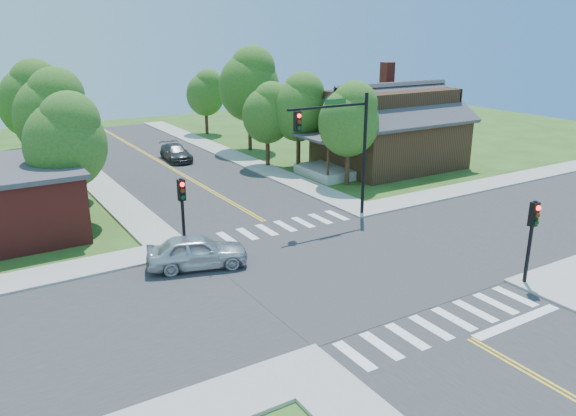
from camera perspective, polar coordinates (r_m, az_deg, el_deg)
ground at (r=26.44m, az=5.63°, el=-6.00°), size 100.00×100.00×0.00m
road_ns at (r=26.43m, az=5.63°, el=-5.97°), size 10.00×90.00×0.04m
road_ew at (r=26.43m, az=5.63°, el=-5.96°), size 90.00×10.00×0.04m
intersection_patch at (r=26.44m, az=5.63°, el=-6.00°), size 10.20×10.20×0.06m
sidewalk_ne at (r=47.67m, az=9.39°, el=4.78°), size 40.00×40.00×0.14m
crosswalk_north at (r=31.21m, az=-1.24°, el=-2.03°), size 8.85×2.00×0.01m
crosswalk_south at (r=22.35m, az=15.43°, el=-11.20°), size 8.85×2.00×0.01m
centerline at (r=26.42m, az=5.63°, el=-5.91°), size 0.30×90.00×0.01m
stop_bar at (r=23.37m, az=22.24°, el=-10.72°), size 4.60×0.45×0.09m
signal_mast_ne at (r=31.55m, az=5.46°, el=7.17°), size 5.30×0.42×7.20m
signal_pole_se at (r=25.75m, az=23.58°, el=-1.78°), size 0.34×0.42×3.80m
signal_pole_nw at (r=27.56m, az=-10.69°, el=0.67°), size 0.34×0.42×3.80m
house_ne at (r=45.42m, az=10.22°, el=8.28°), size 13.05×8.80×7.11m
tree_e_a at (r=39.17m, az=6.35°, el=9.10°), size 4.28×4.07×7.28m
tree_e_b at (r=44.06m, az=1.21°, el=10.36°), size 4.41×4.19×7.50m
tree_e_c at (r=50.76m, az=-3.88°, el=12.61°), size 5.44×5.17×9.25m
tree_e_d at (r=59.58m, az=-8.31°, el=11.62°), size 3.93×3.74×6.69m
tree_w_a at (r=32.91m, az=-21.56°, el=6.56°), size 4.41×4.19×7.50m
tree_w_b at (r=39.90m, az=-22.70°, el=9.01°), size 4.90×4.66×8.33m
tree_w_c at (r=47.35m, az=-24.46°, el=10.13°), size 5.01×4.76×8.52m
tree_w_d at (r=56.69m, az=-25.43°, el=9.47°), size 3.65×3.47×6.20m
tree_house at (r=44.43m, az=-1.99°, el=9.77°), size 3.97×3.77×6.75m
tree_bldg at (r=38.18m, az=-21.65°, el=7.31°), size 4.03×3.83×6.86m
car_silver at (r=26.29m, az=-9.21°, el=-4.44°), size 4.53×5.69×1.57m
car_dgrey at (r=48.05m, az=-11.32°, el=5.49°), size 2.50×4.81×1.32m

